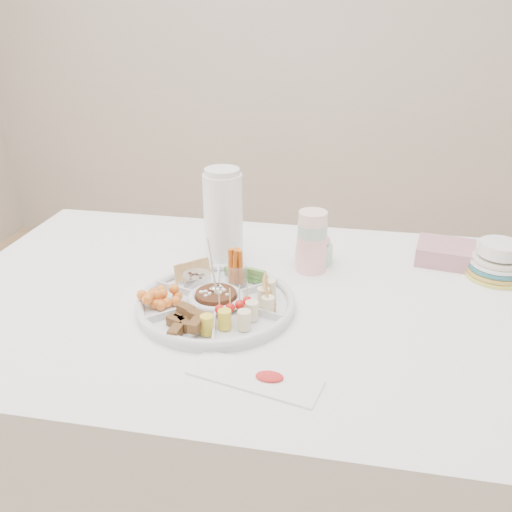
% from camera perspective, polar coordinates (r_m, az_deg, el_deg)
% --- Properties ---
extents(floor, '(4.00, 4.00, 0.00)m').
position_cam_1_polar(floor, '(1.88, -1.63, -24.73)').
color(floor, tan).
rests_on(floor, ground).
extents(wall_back, '(4.00, 0.02, 2.70)m').
position_cam_1_polar(wall_back, '(3.20, 6.29, 23.38)').
color(wall_back, beige).
rests_on(wall_back, ground).
extents(dining_table, '(1.52, 1.02, 0.76)m').
position_cam_1_polar(dining_table, '(1.61, -1.80, -16.00)').
color(dining_table, white).
rests_on(dining_table, floor).
extents(party_tray, '(0.48, 0.48, 0.04)m').
position_cam_1_polar(party_tray, '(1.33, -4.22, -4.71)').
color(party_tray, white).
rests_on(party_tray, dining_table).
extents(bean_dip, '(0.12, 0.12, 0.04)m').
position_cam_1_polar(bean_dip, '(1.32, -4.23, -4.43)').
color(bean_dip, black).
rests_on(bean_dip, party_tray).
extents(tortillas, '(0.11, 0.11, 0.05)m').
position_cam_1_polar(tortillas, '(1.31, 1.43, -3.83)').
color(tortillas, '#9D5F3A').
rests_on(tortillas, party_tray).
extents(carrot_cucumber, '(0.14, 0.14, 0.10)m').
position_cam_1_polar(carrot_cucumber, '(1.40, -1.44, -0.93)').
color(carrot_cucumber, '#CC5C14').
rests_on(carrot_cucumber, party_tray).
extents(pita_raisins, '(0.12, 0.12, 0.05)m').
position_cam_1_polar(pita_raisins, '(1.42, -6.69, -1.71)').
color(pita_raisins, '#E1A65F').
rests_on(pita_raisins, party_tray).
extents(cherries, '(0.14, 0.14, 0.04)m').
position_cam_1_polar(cherries, '(1.33, -9.84, -4.23)').
color(cherries, orange).
rests_on(cherries, party_tray).
extents(granola_chunks, '(0.13, 0.13, 0.05)m').
position_cam_1_polar(granola_chunks, '(1.23, -7.50, -6.79)').
color(granola_chunks, brown).
rests_on(granola_chunks, party_tray).
extents(banana_tomato, '(0.12, 0.12, 0.08)m').
position_cam_1_polar(banana_tomato, '(1.21, -1.39, -5.83)').
color(banana_tomato, '#FDEC78').
rests_on(banana_tomato, party_tray).
extents(cup_stack, '(0.09, 0.09, 0.23)m').
position_cam_1_polar(cup_stack, '(1.48, 5.95, 2.59)').
color(cup_stack, white).
rests_on(cup_stack, dining_table).
extents(thermos, '(0.11, 0.11, 0.28)m').
position_cam_1_polar(thermos, '(1.52, -3.47, 4.21)').
color(thermos, white).
rests_on(thermos, dining_table).
extents(flower_bowl, '(0.13, 0.13, 0.08)m').
position_cam_1_polar(flower_bowl, '(1.56, 6.14, 0.72)').
color(flower_bowl, silver).
rests_on(flower_bowl, dining_table).
extents(napkin_stack, '(0.18, 0.16, 0.05)m').
position_cam_1_polar(napkin_stack, '(1.65, 19.33, 0.31)').
color(napkin_stack, '#B57787').
rests_on(napkin_stack, dining_table).
extents(plate_stack, '(0.18, 0.18, 0.10)m').
position_cam_1_polar(plate_stack, '(1.60, 24.15, -0.37)').
color(plate_stack, yellow).
rests_on(plate_stack, dining_table).
extents(placemat, '(0.28, 0.15, 0.01)m').
position_cam_1_polar(placemat, '(1.11, -0.14, -12.64)').
color(placemat, white).
rests_on(placemat, dining_table).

